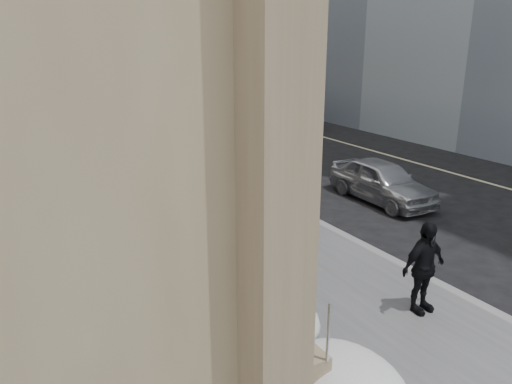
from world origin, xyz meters
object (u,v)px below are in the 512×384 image
(mounted_horse_right, at_px, (228,174))
(car_grey, at_px, (290,113))
(car_silver, at_px, (382,181))
(pedestrian, at_px, (424,268))
(mounted_horse_left, at_px, (178,205))

(mounted_horse_right, relative_size, car_grey, 0.58)
(mounted_horse_right, bearing_deg, car_silver, 148.35)
(mounted_horse_right, distance_m, pedestrian, 6.95)
(mounted_horse_left, height_order, car_silver, mounted_horse_left)
(pedestrian, relative_size, car_grey, 0.39)
(mounted_horse_left, height_order, pedestrian, mounted_horse_left)
(mounted_horse_left, distance_m, pedestrian, 5.83)
(mounted_horse_left, relative_size, mounted_horse_right, 1.04)
(mounted_horse_right, bearing_deg, car_grey, -146.13)
(car_silver, bearing_deg, car_grey, 69.75)
(mounted_horse_right, distance_m, car_grey, 15.74)
(pedestrian, bearing_deg, car_silver, 50.88)
(pedestrian, bearing_deg, car_grey, 61.39)
(pedestrian, xyz_separation_m, car_grey, (9.74, 18.84, -0.36))
(pedestrian, bearing_deg, mounted_horse_left, 118.23)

